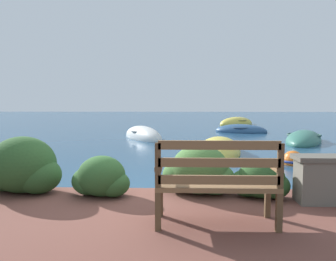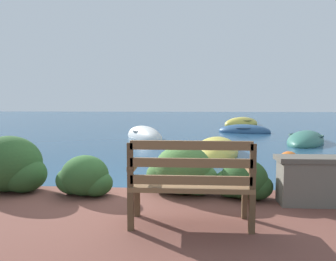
{
  "view_description": "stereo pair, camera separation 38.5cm",
  "coord_description": "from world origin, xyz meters",
  "px_view_note": "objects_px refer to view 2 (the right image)",
  "views": [
    {
      "loc": [
        0.52,
        -4.84,
        1.54
      ],
      "look_at": [
        0.15,
        6.87,
        0.46
      ],
      "focal_mm": 35.0,
      "sensor_mm": 36.0,
      "label": 1
    },
    {
      "loc": [
        0.91,
        -4.82,
        1.54
      ],
      "look_at": [
        0.15,
        6.87,
        0.46
      ],
      "focal_mm": 35.0,
      "sensor_mm": 36.0,
      "label": 2
    }
  ],
  "objects_px": {
    "rowboat_outer": "(244,131)",
    "rowboat_far": "(144,137)",
    "rowboat_nearest": "(216,152)",
    "mooring_buoy": "(289,162)",
    "rowboat_distant": "(241,124)",
    "park_bench": "(191,181)",
    "rowboat_mid": "(306,141)"
  },
  "relations": [
    {
      "from": "rowboat_far",
      "to": "mooring_buoy",
      "type": "distance_m",
      "value": 6.73
    },
    {
      "from": "rowboat_nearest",
      "to": "rowboat_outer",
      "type": "xyz_separation_m",
      "value": [
        1.89,
        6.55,
        -0.01
      ]
    },
    {
      "from": "rowboat_far",
      "to": "rowboat_outer",
      "type": "height_order",
      "value": "rowboat_far"
    },
    {
      "from": "rowboat_nearest",
      "to": "mooring_buoy",
      "type": "relative_size",
      "value": 5.49
    },
    {
      "from": "park_bench",
      "to": "rowboat_outer",
      "type": "relative_size",
      "value": 0.48
    },
    {
      "from": "rowboat_nearest",
      "to": "rowboat_mid",
      "type": "distance_m",
      "value": 4.46
    },
    {
      "from": "mooring_buoy",
      "to": "rowboat_far",
      "type": "bearing_deg",
      "value": 128.68
    },
    {
      "from": "rowboat_distant",
      "to": "mooring_buoy",
      "type": "bearing_deg",
      "value": -134.0
    },
    {
      "from": "rowboat_far",
      "to": "rowboat_outer",
      "type": "relative_size",
      "value": 1.09
    },
    {
      "from": "mooring_buoy",
      "to": "rowboat_outer",
      "type": "bearing_deg",
      "value": 88.01
    },
    {
      "from": "rowboat_distant",
      "to": "mooring_buoy",
      "type": "height_order",
      "value": "rowboat_distant"
    },
    {
      "from": "rowboat_far",
      "to": "rowboat_outer",
      "type": "distance_m",
      "value": 5.28
    },
    {
      "from": "park_bench",
      "to": "rowboat_mid",
      "type": "xyz_separation_m",
      "value": [
        4.24,
        8.78,
        -0.64
      ]
    },
    {
      "from": "rowboat_outer",
      "to": "mooring_buoy",
      "type": "distance_m",
      "value": 8.04
    },
    {
      "from": "rowboat_distant",
      "to": "mooring_buoy",
      "type": "distance_m",
      "value": 12.93
    },
    {
      "from": "rowboat_nearest",
      "to": "rowboat_far",
      "type": "relative_size",
      "value": 1.03
    },
    {
      "from": "park_bench",
      "to": "rowboat_mid",
      "type": "height_order",
      "value": "park_bench"
    },
    {
      "from": "rowboat_far",
      "to": "mooring_buoy",
      "type": "xyz_separation_m",
      "value": [
        4.2,
        -5.25,
        0.01
      ]
    },
    {
      "from": "rowboat_outer",
      "to": "rowboat_distant",
      "type": "distance_m",
      "value": 4.91
    },
    {
      "from": "rowboat_outer",
      "to": "rowboat_far",
      "type": "bearing_deg",
      "value": 48.44
    },
    {
      "from": "rowboat_far",
      "to": "rowboat_nearest",
      "type": "bearing_deg",
      "value": -175.74
    },
    {
      "from": "park_bench",
      "to": "rowboat_mid",
      "type": "distance_m",
      "value": 9.77
    },
    {
      "from": "rowboat_nearest",
      "to": "mooring_buoy",
      "type": "bearing_deg",
      "value": 58.57
    },
    {
      "from": "park_bench",
      "to": "rowboat_far",
      "type": "distance_m",
      "value": 9.95
    },
    {
      "from": "rowboat_mid",
      "to": "rowboat_far",
      "type": "relative_size",
      "value": 1.19
    },
    {
      "from": "mooring_buoy",
      "to": "rowboat_mid",
      "type": "bearing_deg",
      "value": 66.38
    },
    {
      "from": "park_bench",
      "to": "rowboat_outer",
      "type": "xyz_separation_m",
      "value": [
        2.65,
        12.54,
        -0.64
      ]
    },
    {
      "from": "rowboat_nearest",
      "to": "rowboat_far",
      "type": "bearing_deg",
      "value": -134.17
    },
    {
      "from": "park_bench",
      "to": "mooring_buoy",
      "type": "bearing_deg",
      "value": 68.63
    },
    {
      "from": "rowboat_outer",
      "to": "mooring_buoy",
      "type": "bearing_deg",
      "value": 104.62
    },
    {
      "from": "park_bench",
      "to": "rowboat_outer",
      "type": "bearing_deg",
      "value": 84.42
    },
    {
      "from": "rowboat_far",
      "to": "rowboat_distant",
      "type": "xyz_separation_m",
      "value": [
        5.11,
        7.65,
        0.0
      ]
    }
  ]
}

